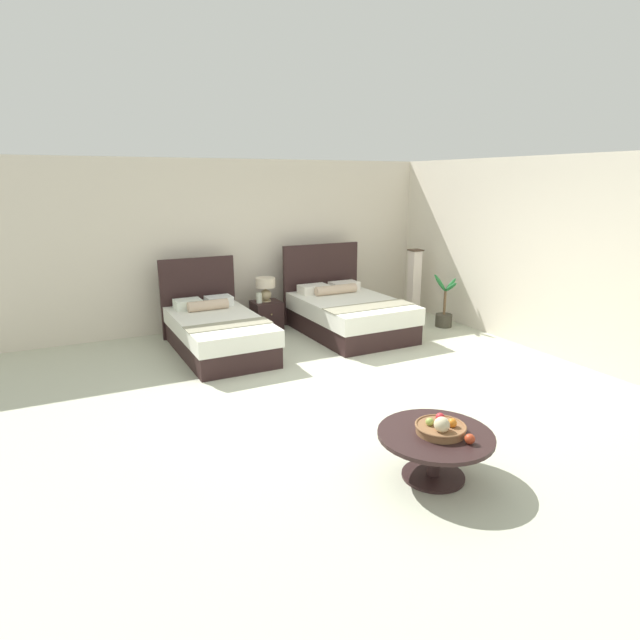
% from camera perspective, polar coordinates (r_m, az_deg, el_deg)
% --- Properties ---
extents(ground_plane, '(9.91, 10.19, 0.02)m').
position_cam_1_polar(ground_plane, '(6.49, 3.15, -6.98)').
color(ground_plane, beige).
extents(wall_back, '(9.91, 0.12, 2.73)m').
position_cam_1_polar(wall_back, '(9.09, -7.12, 8.21)').
color(wall_back, beige).
rests_on(wall_back, ground).
extents(wall_side_right, '(0.12, 5.79, 2.73)m').
position_cam_1_polar(wall_side_right, '(8.41, 21.07, 6.80)').
color(wall_side_right, beige).
rests_on(wall_side_right, ground).
extents(bed_near_window, '(1.19, 2.11, 1.24)m').
position_cam_1_polar(bed_near_window, '(7.72, -11.01, -1.21)').
color(bed_near_window, black).
rests_on(bed_near_window, ground).
extents(bed_near_corner, '(1.44, 2.07, 1.34)m').
position_cam_1_polar(bed_near_corner, '(8.50, 3.02, 0.72)').
color(bed_near_corner, black).
rests_on(bed_near_corner, ground).
extents(nightstand, '(0.45, 0.45, 0.48)m').
position_cam_1_polar(nightstand, '(8.73, -5.77, 0.46)').
color(nightstand, black).
rests_on(nightstand, ground).
extents(table_lamp, '(0.32, 0.32, 0.39)m').
position_cam_1_polar(table_lamp, '(8.64, -5.90, 3.64)').
color(table_lamp, tan).
rests_on(table_lamp, nightstand).
extents(vase, '(0.09, 0.09, 0.17)m').
position_cam_1_polar(vase, '(8.58, -6.57, 2.39)').
color(vase, silver).
rests_on(vase, nightstand).
extents(coffee_table, '(0.95, 0.95, 0.40)m').
position_cam_1_polar(coffee_table, '(4.56, 12.29, -12.90)').
color(coffee_table, black).
rests_on(coffee_table, ground).
extents(fruit_bowl, '(0.42, 0.42, 0.18)m').
position_cam_1_polar(fruit_bowl, '(4.50, 12.89, -11.22)').
color(fruit_bowl, brown).
rests_on(fruit_bowl, coffee_table).
extents(loose_apple, '(0.08, 0.08, 0.08)m').
position_cam_1_polar(loose_apple, '(4.40, 15.84, -12.23)').
color(loose_apple, '#B43A1E').
rests_on(loose_apple, coffee_table).
extents(floor_lamp_corner, '(0.22, 0.22, 1.21)m').
position_cam_1_polar(floor_lamp_corner, '(9.71, 10.11, 3.95)').
color(floor_lamp_corner, '#463327').
rests_on(floor_lamp_corner, ground).
extents(potted_palm, '(0.48, 0.56, 0.93)m').
position_cam_1_polar(potted_palm, '(9.13, 13.22, 0.83)').
color(potted_palm, '#443F32').
rests_on(potted_palm, ground).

